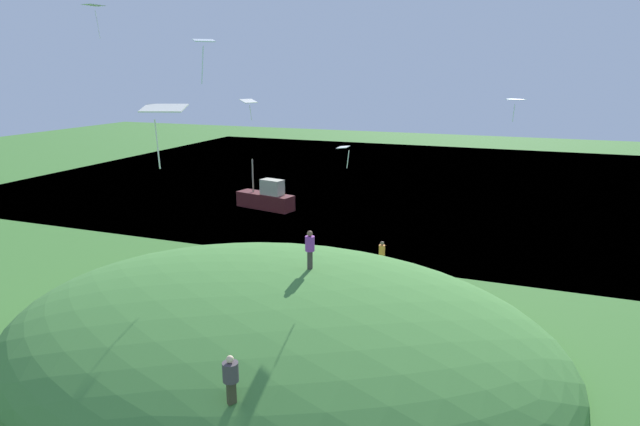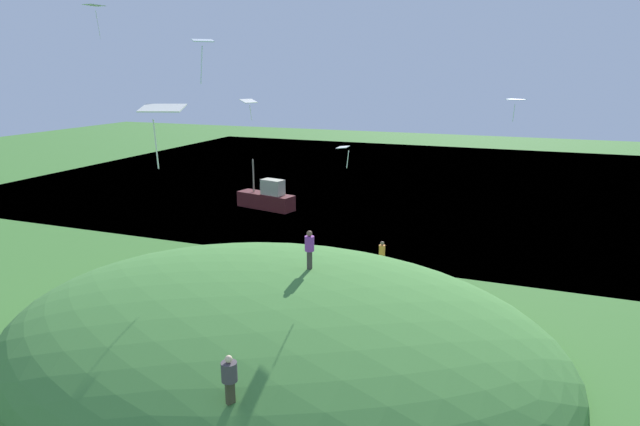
# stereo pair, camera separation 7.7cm
# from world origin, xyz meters

# --- Properties ---
(ground_plane) EXTENTS (160.00, 160.00, 0.00)m
(ground_plane) POSITION_xyz_m (0.00, 0.00, 0.00)
(ground_plane) COLOR #3F782F
(lake_water) EXTENTS (59.16, 80.00, 0.40)m
(lake_water) POSITION_xyz_m (-31.92, 0.00, -0.20)
(lake_water) COLOR #345D83
(lake_water) RESTS_ON ground_plane
(grass_hill) EXTENTS (20.03, 25.53, 7.04)m
(grass_hill) POSITION_xyz_m (8.95, 3.45, 0.00)
(grass_hill) COLOR #458137
(grass_hill) RESTS_ON ground_plane
(boat_on_lake) EXTENTS (2.73, 5.70, 4.32)m
(boat_on_lake) POSITION_xyz_m (-13.46, -7.97, 0.96)
(boat_on_lake) COLOR #531B1C
(boat_on_lake) RESTS_ON lake_water
(person_near_shore) EXTENTS (0.51, 0.51, 1.74)m
(person_near_shore) POSITION_xyz_m (7.96, 4.81, 4.58)
(person_near_shore) COLOR #403833
(person_near_shore) RESTS_ON grass_hill
(person_walking_path) EXTENTS (0.66, 0.66, 1.57)m
(person_walking_path) POSITION_xyz_m (16.35, 5.66, 3.26)
(person_walking_path) COLOR #3F3A27
(person_walking_path) RESTS_ON grass_hill
(person_with_child) EXTENTS (0.50, 0.50, 1.65)m
(person_with_child) POSITION_xyz_m (-0.72, 5.87, 1.68)
(person_with_child) COLOR navy
(person_with_child) RESTS_ON grass_hill
(kite_0) EXTENTS (0.97, 0.84, 1.11)m
(kite_0) POSITION_xyz_m (3.09, -0.58, 10.34)
(kite_0) COLOR silver
(kite_1) EXTENTS (0.73, 0.74, 1.31)m
(kite_1) POSITION_xyz_m (14.15, 3.93, 12.64)
(kite_1) COLOR white
(kite_3) EXTENTS (0.69, 0.50, 1.04)m
(kite_3) POSITION_xyz_m (5.43, 5.47, 8.49)
(kite_3) COLOR white
(kite_4) EXTENTS (1.15, 0.89, 1.73)m
(kite_4) POSITION_xyz_m (4.02, -9.30, 15.27)
(kite_4) COLOR white
(kite_6) EXTENTS (0.87, 0.97, 1.06)m
(kite_6) POSITION_xyz_m (0.30, 12.53, 10.51)
(kite_6) COLOR white
(kite_7) EXTENTS (1.04, 1.24, 1.62)m
(kite_7) POSITION_xyz_m (17.30, 4.68, 10.92)
(kite_7) COLOR white
(mooring_post) EXTENTS (0.14, 0.14, 0.87)m
(mooring_post) POSITION_xyz_m (-2.44, -0.98, 0.43)
(mooring_post) COLOR brown
(mooring_post) RESTS_ON ground_plane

